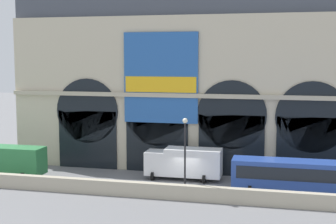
{
  "coord_description": "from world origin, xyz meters",
  "views": [
    {
      "loc": [
        8.51,
        -42.52,
        12.09
      ],
      "look_at": [
        -2.69,
        5.0,
        6.37
      ],
      "focal_mm": 50.81,
      "sensor_mm": 36.0,
      "label": 1
    }
  ],
  "objects_px": {
    "box_truck_west": "(9,160)",
    "box_truck_center": "(184,162)",
    "bus_mideast": "(296,176)",
    "street_lamp_quayside": "(185,147)"
  },
  "relations": [
    {
      "from": "box_truck_center",
      "to": "bus_mideast",
      "type": "xyz_separation_m",
      "value": [
        10.52,
        -3.21,
        0.08
      ]
    },
    {
      "from": "box_truck_center",
      "to": "street_lamp_quayside",
      "type": "height_order",
      "value": "street_lamp_quayside"
    },
    {
      "from": "box_truck_center",
      "to": "street_lamp_quayside",
      "type": "relative_size",
      "value": 1.09
    },
    {
      "from": "box_truck_west",
      "to": "bus_mideast",
      "type": "xyz_separation_m",
      "value": [
        27.87,
        -0.06,
        0.08
      ]
    },
    {
      "from": "box_truck_west",
      "to": "box_truck_center",
      "type": "xyz_separation_m",
      "value": [
        17.35,
        3.15,
        0.0
      ]
    },
    {
      "from": "box_truck_center",
      "to": "box_truck_west",
      "type": "bearing_deg",
      "value": -169.71
    },
    {
      "from": "bus_mideast",
      "to": "street_lamp_quayside",
      "type": "relative_size",
      "value": 1.59
    },
    {
      "from": "box_truck_center",
      "to": "bus_mideast",
      "type": "bearing_deg",
      "value": -16.97
    },
    {
      "from": "box_truck_center",
      "to": "bus_mideast",
      "type": "height_order",
      "value": "box_truck_center"
    },
    {
      "from": "street_lamp_quayside",
      "to": "box_truck_west",
      "type": "bearing_deg",
      "value": 171.53
    }
  ]
}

